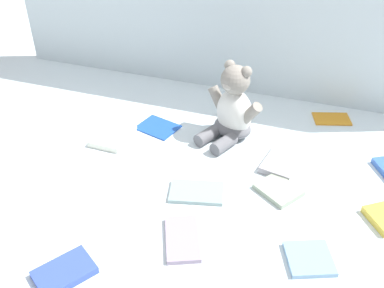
{
  "coord_description": "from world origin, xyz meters",
  "views": [
    {
      "loc": [
        0.31,
        -0.96,
        0.75
      ],
      "look_at": [
        0.02,
        -0.1,
        0.1
      ],
      "focal_mm": 41.09,
      "sensor_mm": 36.0,
      "label": 1
    }
  ],
  "objects_px": {
    "book_case_2": "(332,118)",
    "book_case_8": "(309,259)",
    "book_case_0": "(64,272)",
    "book_case_9": "(282,163)",
    "teddy_bear": "(233,110)",
    "book_case_1": "(182,239)",
    "book_case_5": "(197,192)",
    "book_case_4": "(279,190)",
    "book_case_6": "(158,127)",
    "book_case_7": "(113,136)"
  },
  "relations": [
    {
      "from": "book_case_2",
      "to": "book_case_8",
      "type": "relative_size",
      "value": 1.18
    },
    {
      "from": "book_case_8",
      "to": "book_case_0",
      "type": "bearing_deg",
      "value": 1.12
    },
    {
      "from": "book_case_2",
      "to": "book_case_9",
      "type": "bearing_deg",
      "value": -38.59
    },
    {
      "from": "teddy_bear",
      "to": "book_case_1",
      "type": "xyz_separation_m",
      "value": [
        0.0,
        -0.44,
        -0.08
      ]
    },
    {
      "from": "book_case_0",
      "to": "book_case_9",
      "type": "height_order",
      "value": "same"
    },
    {
      "from": "book_case_5",
      "to": "teddy_bear",
      "type": "bearing_deg",
      "value": -16.94
    },
    {
      "from": "book_case_1",
      "to": "book_case_4",
      "type": "distance_m",
      "value": 0.29
    },
    {
      "from": "book_case_8",
      "to": "book_case_6",
      "type": "bearing_deg",
      "value": -58.32
    },
    {
      "from": "book_case_4",
      "to": "book_case_8",
      "type": "bearing_deg",
      "value": -119.08
    },
    {
      "from": "book_case_1",
      "to": "book_case_8",
      "type": "height_order",
      "value": "same"
    },
    {
      "from": "book_case_2",
      "to": "book_case_1",
      "type": "bearing_deg",
      "value": -40.87
    },
    {
      "from": "teddy_bear",
      "to": "book_case_4",
      "type": "xyz_separation_m",
      "value": [
        0.18,
        -0.21,
        -0.08
      ]
    },
    {
      "from": "teddy_bear",
      "to": "book_case_0",
      "type": "distance_m",
      "value": 0.64
    },
    {
      "from": "book_case_7",
      "to": "book_case_9",
      "type": "height_order",
      "value": "same"
    },
    {
      "from": "book_case_6",
      "to": "book_case_9",
      "type": "xyz_separation_m",
      "value": [
        0.39,
        -0.06,
        0.0
      ]
    },
    {
      "from": "book_case_5",
      "to": "book_case_8",
      "type": "bearing_deg",
      "value": -126.44
    },
    {
      "from": "book_case_0",
      "to": "book_case_7",
      "type": "distance_m",
      "value": 0.49
    },
    {
      "from": "book_case_1",
      "to": "book_case_7",
      "type": "bearing_deg",
      "value": -66.6
    },
    {
      "from": "book_case_2",
      "to": "book_case_4",
      "type": "bearing_deg",
      "value": -31.49
    },
    {
      "from": "book_case_1",
      "to": "book_case_2",
      "type": "bearing_deg",
      "value": -137.26
    },
    {
      "from": "book_case_2",
      "to": "book_case_7",
      "type": "bearing_deg",
      "value": -79.56
    },
    {
      "from": "book_case_5",
      "to": "book_case_9",
      "type": "xyz_separation_m",
      "value": [
        0.18,
        0.18,
        0.0
      ]
    },
    {
      "from": "book_case_7",
      "to": "book_case_8",
      "type": "relative_size",
      "value": 1.38
    },
    {
      "from": "book_case_1",
      "to": "book_case_7",
      "type": "height_order",
      "value": "book_case_7"
    },
    {
      "from": "book_case_2",
      "to": "book_case_5",
      "type": "height_order",
      "value": "book_case_5"
    },
    {
      "from": "book_case_0",
      "to": "book_case_5",
      "type": "relative_size",
      "value": 0.87
    },
    {
      "from": "book_case_0",
      "to": "book_case_5",
      "type": "xyz_separation_m",
      "value": [
        0.18,
        0.32,
        -0.0
      ]
    },
    {
      "from": "book_case_9",
      "to": "book_case_4",
      "type": "bearing_deg",
      "value": -73.74
    },
    {
      "from": "teddy_bear",
      "to": "book_case_0",
      "type": "xyz_separation_m",
      "value": [
        -0.2,
        -0.61,
        -0.08
      ]
    },
    {
      "from": "book_case_0",
      "to": "book_case_7",
      "type": "bearing_deg",
      "value": 138.9
    },
    {
      "from": "book_case_4",
      "to": "book_case_9",
      "type": "bearing_deg",
      "value": 39.47
    },
    {
      "from": "teddy_bear",
      "to": "book_case_1",
      "type": "relative_size",
      "value": 1.73
    },
    {
      "from": "book_case_4",
      "to": "book_case_1",
      "type": "bearing_deg",
      "value": 177.09
    },
    {
      "from": "teddy_bear",
      "to": "book_case_0",
      "type": "relative_size",
      "value": 1.96
    },
    {
      "from": "book_case_2",
      "to": "book_case_8",
      "type": "bearing_deg",
      "value": -17.27
    },
    {
      "from": "book_case_4",
      "to": "book_case_6",
      "type": "distance_m",
      "value": 0.44
    },
    {
      "from": "book_case_1",
      "to": "book_case_4",
      "type": "relative_size",
      "value": 1.3
    },
    {
      "from": "book_case_5",
      "to": "book_case_8",
      "type": "distance_m",
      "value": 0.32
    },
    {
      "from": "teddy_bear",
      "to": "book_case_2",
      "type": "xyz_separation_m",
      "value": [
        0.28,
        0.18,
        -0.08
      ]
    },
    {
      "from": "teddy_bear",
      "to": "book_case_9",
      "type": "distance_m",
      "value": 0.21
    },
    {
      "from": "book_case_0",
      "to": "book_case_5",
      "type": "distance_m",
      "value": 0.37
    },
    {
      "from": "book_case_1",
      "to": "book_case_5",
      "type": "relative_size",
      "value": 0.99
    },
    {
      "from": "book_case_5",
      "to": "book_case_7",
      "type": "xyz_separation_m",
      "value": [
        -0.31,
        0.15,
        0.0
      ]
    },
    {
      "from": "book_case_4",
      "to": "book_case_9",
      "type": "xyz_separation_m",
      "value": [
        -0.01,
        0.11,
        0.0
      ]
    },
    {
      "from": "book_case_4",
      "to": "book_case_9",
      "type": "distance_m",
      "value": 0.11
    },
    {
      "from": "book_case_0",
      "to": "book_case_7",
      "type": "xyz_separation_m",
      "value": [
        -0.13,
        0.48,
        0.0
      ]
    },
    {
      "from": "teddy_bear",
      "to": "book_case_2",
      "type": "bearing_deg",
      "value": 57.99
    },
    {
      "from": "book_case_4",
      "to": "book_case_5",
      "type": "relative_size",
      "value": 0.76
    },
    {
      "from": "book_case_1",
      "to": "book_case_4",
      "type": "height_order",
      "value": "book_case_4"
    },
    {
      "from": "book_case_0",
      "to": "book_case_1",
      "type": "bearing_deg",
      "value": 73.13
    }
  ]
}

